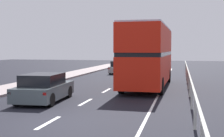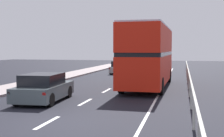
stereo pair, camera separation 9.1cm
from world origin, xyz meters
name	(u,v)px [view 1 (the left image)]	position (x,y,z in m)	size (l,w,h in m)	color
ground_plane	(47,125)	(0.00, 0.00, -0.05)	(73.92, 120.00, 0.10)	black
lane_paint_markings	(139,91)	(2.03, 8.92, 0.00)	(3.47, 46.00, 0.01)	silver
bridge_side_railing	(189,77)	(5.06, 9.00, 0.92)	(0.10, 42.00, 1.14)	#B9BAAE
double_decker_bus_red	(149,55)	(2.38, 11.25, 2.23)	(2.76, 10.23, 4.17)	red
hatchback_car_near	(44,88)	(-2.08, 4.15, 0.67)	(2.08, 4.20, 1.40)	#434D52
sedan_car_ahead	(120,67)	(-1.83, 22.26, 0.65)	(1.90, 4.20, 1.35)	gray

